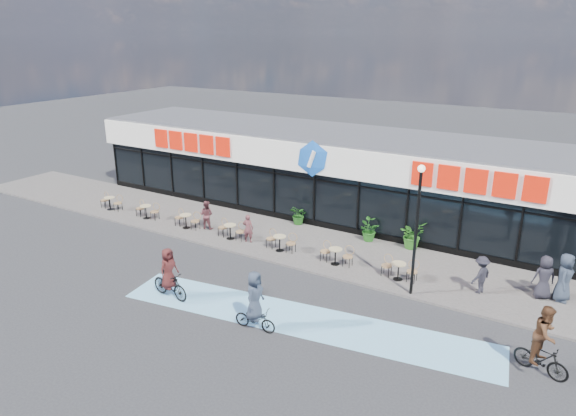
{
  "coord_description": "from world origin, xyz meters",
  "views": [
    {
      "loc": [
        11.96,
        -15.67,
        9.85
      ],
      "look_at": [
        0.48,
        3.5,
        2.19
      ],
      "focal_mm": 32.0,
      "sensor_mm": 36.0,
      "label": 1
    }
  ],
  "objects_px": {
    "patron_left": "(248,228)",
    "cyclist_b": "(544,345)",
    "pedestrian_a": "(481,275)",
    "potted_plant_left": "(299,215)",
    "potted_plant_right": "(412,235)",
    "lamp_post": "(417,220)",
    "cyclist_a": "(255,306)",
    "pedestrian_b": "(564,277)",
    "patron_right": "(206,215)",
    "potted_plant_mid": "(368,230)",
    "bistro_set_0": "(111,202)",
    "pedestrian_c": "(544,277)"
  },
  "relations": [
    {
      "from": "patron_left",
      "to": "cyclist_b",
      "type": "distance_m",
      "value": 13.97
    },
    {
      "from": "pedestrian_a",
      "to": "pedestrian_c",
      "type": "xyz_separation_m",
      "value": [
        2.16,
        0.79,
        0.1
      ]
    },
    {
      "from": "potted_plant_left",
      "to": "pedestrian_a",
      "type": "relative_size",
      "value": 0.68
    },
    {
      "from": "lamp_post",
      "to": "cyclist_a",
      "type": "xyz_separation_m",
      "value": [
        -3.88,
        -5.17,
        -2.28
      ]
    },
    {
      "from": "patron_right",
      "to": "pedestrian_b",
      "type": "relative_size",
      "value": 0.79
    },
    {
      "from": "patron_left",
      "to": "patron_right",
      "type": "bearing_deg",
      "value": -23.07
    },
    {
      "from": "patron_left",
      "to": "pedestrian_a",
      "type": "distance_m",
      "value": 10.83
    },
    {
      "from": "lamp_post",
      "to": "pedestrian_c",
      "type": "xyz_separation_m",
      "value": [
        4.44,
        2.26,
        -2.22
      ]
    },
    {
      "from": "lamp_post",
      "to": "bistro_set_0",
      "type": "relative_size",
      "value": 3.39
    },
    {
      "from": "potted_plant_mid",
      "to": "potted_plant_right",
      "type": "height_order",
      "value": "potted_plant_right"
    },
    {
      "from": "lamp_post",
      "to": "bistro_set_0",
      "type": "distance_m",
      "value": 18.44
    },
    {
      "from": "bistro_set_0",
      "to": "potted_plant_right",
      "type": "xyz_separation_m",
      "value": [
        16.8,
        3.43,
        0.21
      ]
    },
    {
      "from": "potted_plant_mid",
      "to": "patron_left",
      "type": "xyz_separation_m",
      "value": [
        -4.96,
        -3.17,
        0.16
      ]
    },
    {
      "from": "cyclist_a",
      "to": "lamp_post",
      "type": "bearing_deg",
      "value": 53.09
    },
    {
      "from": "potted_plant_right",
      "to": "cyclist_b",
      "type": "height_order",
      "value": "cyclist_b"
    },
    {
      "from": "pedestrian_b",
      "to": "lamp_post",
      "type": "bearing_deg",
      "value": 121.09
    },
    {
      "from": "patron_left",
      "to": "pedestrian_a",
      "type": "bearing_deg",
      "value": 166.74
    },
    {
      "from": "potted_plant_right",
      "to": "pedestrian_b",
      "type": "bearing_deg",
      "value": -17.01
    },
    {
      "from": "patron_right",
      "to": "potted_plant_mid",
      "type": "bearing_deg",
      "value": -172.81
    },
    {
      "from": "bistro_set_0",
      "to": "potted_plant_mid",
      "type": "bearing_deg",
      "value": 12.33
    },
    {
      "from": "potted_plant_mid",
      "to": "cyclist_a",
      "type": "height_order",
      "value": "cyclist_a"
    },
    {
      "from": "potted_plant_left",
      "to": "potted_plant_mid",
      "type": "bearing_deg",
      "value": -3.2
    },
    {
      "from": "potted_plant_left",
      "to": "pedestrian_c",
      "type": "height_order",
      "value": "pedestrian_c"
    },
    {
      "from": "patron_left",
      "to": "pedestrian_a",
      "type": "xyz_separation_m",
      "value": [
        10.82,
        0.45,
        0.06
      ]
    },
    {
      "from": "potted_plant_right",
      "to": "patron_left",
      "type": "relative_size",
      "value": 0.93
    },
    {
      "from": "patron_left",
      "to": "pedestrian_c",
      "type": "distance_m",
      "value": 13.04
    },
    {
      "from": "potted_plant_right",
      "to": "patron_left",
      "type": "height_order",
      "value": "patron_left"
    },
    {
      "from": "potted_plant_mid",
      "to": "pedestrian_b",
      "type": "xyz_separation_m",
      "value": [
        8.68,
        -1.77,
        0.42
      ]
    },
    {
      "from": "potted_plant_left",
      "to": "cyclist_b",
      "type": "height_order",
      "value": "cyclist_b"
    },
    {
      "from": "patron_right",
      "to": "cyclist_b",
      "type": "relative_size",
      "value": 0.66
    },
    {
      "from": "cyclist_b",
      "to": "potted_plant_left",
      "type": "bearing_deg",
      "value": 150.2
    },
    {
      "from": "potted_plant_mid",
      "to": "pedestrian_b",
      "type": "relative_size",
      "value": 0.57
    },
    {
      "from": "lamp_post",
      "to": "patron_left",
      "type": "relative_size",
      "value": 3.67
    },
    {
      "from": "potted_plant_left",
      "to": "potted_plant_right",
      "type": "distance_m",
      "value": 6.18
    },
    {
      "from": "pedestrian_a",
      "to": "pedestrian_c",
      "type": "relative_size",
      "value": 0.88
    },
    {
      "from": "potted_plant_right",
      "to": "pedestrian_a",
      "type": "xyz_separation_m",
      "value": [
        3.72,
        -2.96,
        0.11
      ]
    },
    {
      "from": "pedestrian_c",
      "to": "cyclist_b",
      "type": "relative_size",
      "value": 0.76
    },
    {
      "from": "bistro_set_0",
      "to": "pedestrian_c",
      "type": "relative_size",
      "value": 0.88
    },
    {
      "from": "lamp_post",
      "to": "potted_plant_right",
      "type": "relative_size",
      "value": 3.93
    },
    {
      "from": "bistro_set_0",
      "to": "pedestrian_c",
      "type": "distance_m",
      "value": 22.71
    },
    {
      "from": "cyclist_a",
      "to": "cyclist_b",
      "type": "bearing_deg",
      "value": 15.37
    },
    {
      "from": "bistro_set_0",
      "to": "potted_plant_right",
      "type": "relative_size",
      "value": 1.16
    },
    {
      "from": "potted_plant_left",
      "to": "potted_plant_right",
      "type": "height_order",
      "value": "potted_plant_right"
    },
    {
      "from": "patron_right",
      "to": "pedestrian_a",
      "type": "bearing_deg",
      "value": 167.92
    },
    {
      "from": "pedestrian_c",
      "to": "lamp_post",
      "type": "bearing_deg",
      "value": -1.3
    },
    {
      "from": "potted_plant_left",
      "to": "patron_left",
      "type": "distance_m",
      "value": 3.53
    },
    {
      "from": "pedestrian_a",
      "to": "pedestrian_c",
      "type": "distance_m",
      "value": 2.3
    },
    {
      "from": "lamp_post",
      "to": "potted_plant_right",
      "type": "bearing_deg",
      "value": 107.9
    },
    {
      "from": "cyclist_a",
      "to": "cyclist_b",
      "type": "distance_m",
      "value": 9.13
    },
    {
      "from": "lamp_post",
      "to": "patron_right",
      "type": "bearing_deg",
      "value": 173.01
    }
  ]
}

